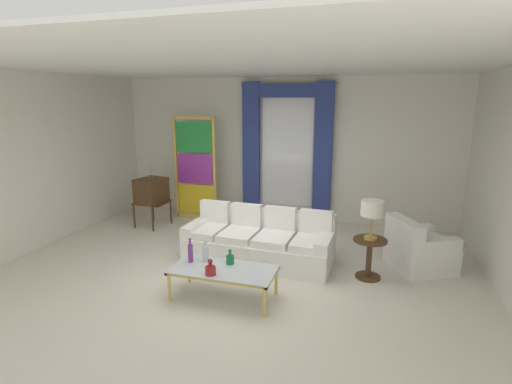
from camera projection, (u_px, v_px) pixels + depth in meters
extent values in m
plane|color=silver|center=(234.00, 273.00, 5.89)|extent=(16.00, 16.00, 0.00)
cube|color=white|center=(283.00, 149.00, 8.39)|extent=(8.00, 0.12, 3.00)
cube|color=white|center=(57.00, 158.00, 7.15)|extent=(0.12, 7.00, 3.00)
cube|color=white|center=(250.00, 67.00, 5.94)|extent=(8.00, 7.60, 0.04)
cube|color=white|center=(287.00, 148.00, 8.27)|extent=(1.10, 0.02, 2.50)
cylinder|color=gold|center=(288.00, 83.00, 7.89)|extent=(2.00, 0.04, 0.04)
cube|color=navy|center=(251.00, 147.00, 8.40)|extent=(0.36, 0.12, 2.70)
cube|color=navy|center=(323.00, 149.00, 7.96)|extent=(0.36, 0.12, 2.70)
cube|color=navy|center=(287.00, 90.00, 7.91)|extent=(1.80, 0.10, 0.28)
cube|color=white|center=(258.00, 250.00, 6.27)|extent=(2.36, 1.00, 0.38)
cube|color=white|center=(265.00, 231.00, 6.56)|extent=(2.33, 0.30, 0.78)
cube|color=white|center=(325.00, 253.00, 5.90)|extent=(0.24, 0.86, 0.56)
cube|color=white|center=(198.00, 237.00, 6.59)|extent=(0.24, 0.86, 0.56)
cube|color=white|center=(311.00, 243.00, 5.88)|extent=(0.56, 0.76, 0.12)
cube|color=white|center=(316.00, 223.00, 6.12)|extent=(0.52, 0.16, 0.40)
cube|color=white|center=(275.00, 238.00, 6.07)|extent=(0.56, 0.76, 0.12)
cube|color=white|center=(280.00, 219.00, 6.31)|extent=(0.52, 0.16, 0.40)
cube|color=white|center=(240.00, 234.00, 6.26)|extent=(0.56, 0.76, 0.12)
cube|color=white|center=(247.00, 216.00, 6.50)|extent=(0.52, 0.16, 0.40)
cube|color=white|center=(207.00, 230.00, 6.45)|extent=(0.56, 0.76, 0.12)
cube|color=white|center=(215.00, 212.00, 6.69)|extent=(0.52, 0.16, 0.40)
cube|color=silver|center=(223.00, 269.00, 5.06)|extent=(1.35, 0.64, 0.02)
cube|color=gold|center=(232.00, 262.00, 5.34)|extent=(1.35, 0.04, 0.03)
cube|color=gold|center=(214.00, 281.00, 4.78)|extent=(1.35, 0.04, 0.03)
cube|color=gold|center=(178.00, 265.00, 5.25)|extent=(0.04, 0.64, 0.03)
cube|color=gold|center=(272.00, 277.00, 4.87)|extent=(0.04, 0.64, 0.03)
cylinder|color=gold|center=(189.00, 269.00, 5.55)|extent=(0.04, 0.04, 0.38)
cylinder|color=gold|center=(276.00, 281.00, 5.19)|extent=(0.04, 0.04, 0.38)
cylinder|color=gold|center=(169.00, 287.00, 5.03)|extent=(0.04, 0.04, 0.38)
cylinder|color=gold|center=(265.00, 302.00, 4.66)|extent=(0.04, 0.04, 0.38)
cylinder|color=maroon|center=(210.00, 271.00, 4.87)|extent=(0.14, 0.14, 0.10)
cylinder|color=maroon|center=(210.00, 265.00, 4.86)|extent=(0.05, 0.05, 0.05)
sphere|color=maroon|center=(210.00, 261.00, 4.84)|extent=(0.06, 0.06, 0.06)
cylinder|color=silver|center=(206.00, 254.00, 5.25)|extent=(0.08, 0.08, 0.22)
cylinder|color=silver|center=(205.00, 244.00, 5.22)|extent=(0.04, 0.04, 0.06)
sphere|color=silver|center=(205.00, 241.00, 5.21)|extent=(0.05, 0.05, 0.05)
cylinder|color=#196B3D|center=(230.00, 260.00, 5.20)|extent=(0.11, 0.11, 0.11)
cylinder|color=#196B3D|center=(230.00, 254.00, 5.18)|extent=(0.04, 0.04, 0.05)
sphere|color=#196B3D|center=(230.00, 251.00, 5.17)|extent=(0.05, 0.05, 0.05)
cylinder|color=#753384|center=(191.00, 253.00, 5.24)|extent=(0.07, 0.07, 0.24)
cylinder|color=#753384|center=(190.00, 243.00, 5.20)|extent=(0.03, 0.03, 0.06)
sphere|color=#753384|center=(190.00, 239.00, 5.19)|extent=(0.04, 0.04, 0.04)
cube|color=#472D19|center=(152.00, 202.00, 7.97)|extent=(0.62, 0.54, 0.03)
cylinder|color=#472D19|center=(134.00, 216.00, 7.89)|extent=(0.04, 0.04, 0.50)
cylinder|color=#472D19|center=(153.00, 209.00, 8.37)|extent=(0.04, 0.04, 0.50)
cylinder|color=#472D19|center=(153.00, 219.00, 7.68)|extent=(0.04, 0.04, 0.50)
cylinder|color=#472D19|center=(171.00, 212.00, 8.17)|extent=(0.04, 0.04, 0.50)
cube|color=#472D19|center=(151.00, 190.00, 7.91)|extent=(0.56, 0.63, 0.48)
cube|color=black|center=(142.00, 188.00, 8.01)|extent=(0.08, 0.39, 0.30)
cylinder|color=gold|center=(140.00, 198.00, 7.98)|extent=(0.02, 0.04, 0.04)
cylinder|color=gold|center=(146.00, 196.00, 8.12)|extent=(0.02, 0.04, 0.04)
cylinder|color=silver|center=(150.00, 170.00, 7.81)|extent=(0.03, 0.13, 0.34)
cylinder|color=silver|center=(150.00, 170.00, 7.81)|extent=(0.03, 0.13, 0.34)
cube|color=white|center=(421.00, 256.00, 6.01)|extent=(1.08, 1.08, 0.40)
cube|color=white|center=(423.00, 240.00, 5.95)|extent=(0.93, 0.93, 0.10)
cube|color=white|center=(403.00, 245.00, 5.91)|extent=(0.55, 0.80, 0.80)
cube|color=white|center=(410.00, 243.00, 6.29)|extent=(0.74, 0.50, 0.58)
cube|color=white|center=(434.00, 258.00, 5.68)|extent=(0.74, 0.50, 0.58)
cube|color=gold|center=(176.00, 168.00, 8.48)|extent=(0.05, 0.05, 2.20)
cube|color=gold|center=(215.00, 170.00, 8.22)|extent=(0.05, 0.05, 2.20)
cube|color=gold|center=(193.00, 118.00, 8.10)|extent=(0.90, 0.05, 0.06)
cube|color=gold|center=(197.00, 216.00, 8.59)|extent=(0.90, 0.05, 0.10)
cube|color=yellow|center=(196.00, 199.00, 8.50)|extent=(0.82, 0.02, 0.64)
cube|color=purple|center=(195.00, 169.00, 8.35)|extent=(0.82, 0.02, 0.64)
cube|color=#238E3D|center=(194.00, 137.00, 8.19)|extent=(0.82, 0.02, 0.64)
cylinder|color=beige|center=(210.00, 222.00, 8.20)|extent=(0.16, 0.16, 0.06)
ellipsoid|color=#223E93|center=(210.00, 217.00, 8.17)|extent=(0.18, 0.32, 0.20)
sphere|color=#223E93|center=(213.00, 211.00, 8.28)|extent=(0.09, 0.09, 0.09)
cone|color=gold|center=(214.00, 210.00, 8.33)|extent=(0.02, 0.04, 0.02)
cone|color=#297741|center=(207.00, 215.00, 7.98)|extent=(0.44, 0.40, 0.50)
cylinder|color=#472D19|center=(370.00, 240.00, 5.59)|extent=(0.48, 0.48, 0.03)
cylinder|color=#472D19|center=(369.00, 259.00, 5.66)|extent=(0.08, 0.08, 0.55)
cylinder|color=#472D19|center=(368.00, 277.00, 5.72)|extent=(0.36, 0.36, 0.03)
cylinder|color=#B29338|center=(370.00, 238.00, 5.59)|extent=(0.18, 0.18, 0.04)
cylinder|color=#B29338|center=(371.00, 224.00, 5.54)|extent=(0.03, 0.03, 0.36)
cylinder|color=silver|center=(373.00, 208.00, 5.48)|extent=(0.32, 0.32, 0.22)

